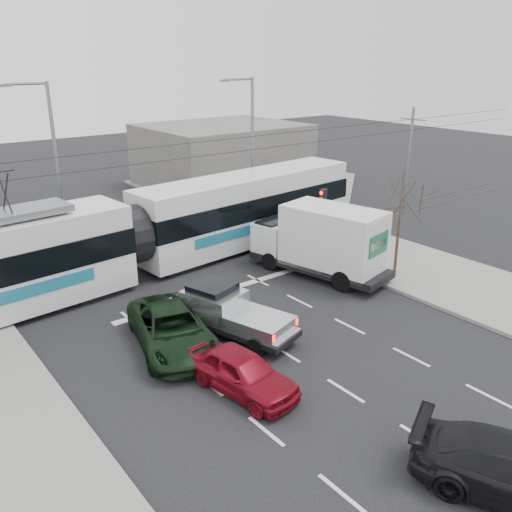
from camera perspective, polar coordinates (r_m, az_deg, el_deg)
ground at (r=21.11m, az=6.63°, el=-8.68°), size 120.00×120.00×0.00m
sidewalk_right at (r=27.60m, az=20.22°, el=-2.50°), size 6.00×60.00×0.15m
rails at (r=28.39m, az=-7.51°, el=-0.87°), size 60.00×1.60×0.03m
building_right at (r=45.40m, az=-3.58°, el=10.52°), size 12.00×10.00×5.00m
bare_tree at (r=26.68m, az=15.05°, el=5.74°), size 2.40×2.40×5.00m
traffic_signal at (r=28.65m, az=7.15°, el=5.09°), size 0.44×0.44×3.60m
street_lamp_near at (r=34.27m, az=-0.64°, el=11.79°), size 2.38×0.25×9.00m
street_lamp_far at (r=30.80m, az=-20.61°, el=9.55°), size 2.38×0.25×9.00m
catenary at (r=27.25m, az=-7.88°, el=6.74°), size 60.00×0.20×7.00m
tram at (r=26.41m, az=-13.23°, el=1.97°), size 29.40×5.72×5.97m
silver_pickup at (r=21.08m, az=-3.14°, el=-5.75°), size 3.19×5.46×1.88m
box_truck at (r=26.44m, az=6.96°, el=1.50°), size 3.85×7.35×3.50m
navy_pickup at (r=29.11m, az=4.62°, el=2.07°), size 3.28×5.65×2.25m
green_car at (r=20.33m, az=-8.84°, el=-7.59°), size 3.81×5.88×1.51m
red_car at (r=17.72m, az=-1.49°, el=-12.09°), size 2.26×4.27×1.38m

